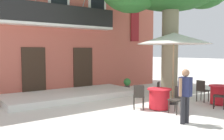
# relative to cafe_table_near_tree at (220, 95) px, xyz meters

# --- Properties ---
(ground_plane) EXTENTS (120.00, 120.00, 0.00)m
(ground_plane) POSITION_rel_cafe_table_near_tree_xyz_m (-3.65, 1.08, -0.39)
(ground_plane) COLOR silver
(building_facade) EXTENTS (13.00, 5.09, 7.50)m
(building_facade) POSITION_rel_cafe_table_near_tree_xyz_m (-4.16, 8.07, 3.36)
(building_facade) COLOR #BC5B4C
(building_facade) RESTS_ON ground
(entrance_step_platform) EXTENTS (6.05, 2.62, 0.25)m
(entrance_step_platform) POSITION_rel_cafe_table_near_tree_xyz_m (-4.16, 4.77, -0.27)
(entrance_step_platform) COLOR silver
(entrance_step_platform) RESTS_ON ground
(cafe_table_near_tree) EXTENTS (0.86, 0.86, 0.76)m
(cafe_table_near_tree) POSITION_rel_cafe_table_near_tree_xyz_m (0.00, 0.00, 0.00)
(cafe_table_near_tree) COLOR red
(cafe_table_near_tree) RESTS_ON ground
(cafe_chair_near_tree_0) EXTENTS (0.43, 0.43, 0.91)m
(cafe_chair_near_tree_0) POSITION_rel_cafe_table_near_tree_xyz_m (-0.13, 0.74, 0.14)
(cafe_chair_near_tree_0) COLOR #2D2823
(cafe_chair_near_tree_0) RESTS_ON ground
(cafe_chair_near_tree_1) EXTENTS (0.54, 0.54, 0.91)m
(cafe_chair_near_tree_1) POSITION_rel_cafe_table_near_tree_xyz_m (-0.63, -0.41, 0.14)
(cafe_chair_near_tree_1) COLOR #2D2823
(cafe_chair_near_tree_1) RESTS_ON ground
(cafe_table_middle) EXTENTS (0.86, 0.86, 0.76)m
(cafe_table_middle) POSITION_rel_cafe_table_near_tree_xyz_m (-2.54, 0.86, 0.00)
(cafe_table_middle) COLOR red
(cafe_table_middle) RESTS_ON ground
(cafe_chair_middle_0) EXTENTS (0.41, 0.41, 0.91)m
(cafe_chair_middle_0) POSITION_rel_cafe_table_near_tree_xyz_m (-2.45, 0.11, 0.14)
(cafe_chair_middle_0) COLOR #2D2823
(cafe_chair_middle_0) RESTS_ON ground
(cafe_chair_middle_1) EXTENTS (0.55, 0.55, 0.91)m
(cafe_chair_middle_1) POSITION_rel_cafe_table_near_tree_xyz_m (-1.96, 1.33, 0.14)
(cafe_chair_middle_1) COLOR #2D2823
(cafe_chair_middle_1) RESTS_ON ground
(cafe_chair_middle_2) EXTENTS (0.56, 0.56, 0.91)m
(cafe_chair_middle_2) POSITION_rel_cafe_table_near_tree_xyz_m (-3.17, 1.27, 0.14)
(cafe_chair_middle_2) COLOR #2D2823
(cafe_chair_middle_2) RESTS_ON ground
(cafe_umbrella) EXTENTS (2.90, 2.90, 2.85)m
(cafe_umbrella) POSITION_rel_cafe_table_near_tree_xyz_m (-1.44, 1.18, 2.22)
(cafe_umbrella) COLOR #997A56
(cafe_umbrella) RESTS_ON ground
(ground_planter_right) EXTENTS (0.39, 0.39, 0.66)m
(ground_planter_right) POSITION_rel_cafe_table_near_tree_xyz_m (-0.79, 4.89, -0.03)
(ground_planter_right) COLOR #47423D
(ground_planter_right) RESTS_ON ground
(pedestrian_near_entrance) EXTENTS (0.53, 0.38, 1.60)m
(pedestrian_near_entrance) POSITION_rel_cafe_table_near_tree_xyz_m (-3.22, -0.79, 0.51)
(pedestrian_near_entrance) COLOR #232328
(pedestrian_near_entrance) RESTS_ON ground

